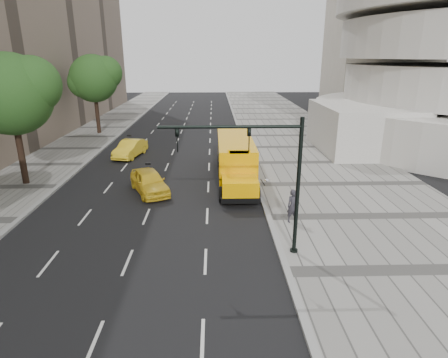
{
  "coord_description": "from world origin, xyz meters",
  "views": [
    {
      "loc": [
        2.93,
        -24.83,
        8.83
      ],
      "look_at": [
        3.5,
        -4.0,
        1.9
      ],
      "focal_mm": 30.0,
      "sensor_mm": 36.0,
      "label": 1
    }
  ],
  "objects_px": {
    "tree_b": "(12,94)",
    "school_bus": "(235,155)",
    "tree_c": "(94,78)",
    "traffic_signal": "(267,171)",
    "taxi_far": "(130,149)",
    "taxi_near": "(149,181)",
    "pedestrian": "(293,206)"
  },
  "relations": [
    {
      "from": "traffic_signal",
      "to": "tree_c",
      "type": "bearing_deg",
      "value": 118.86
    },
    {
      "from": "school_bus",
      "to": "traffic_signal",
      "type": "xyz_separation_m",
      "value": [
        0.69,
        -11.52,
        2.33
      ]
    },
    {
      "from": "taxi_near",
      "to": "pedestrian",
      "type": "bearing_deg",
      "value": -55.54
    },
    {
      "from": "taxi_near",
      "to": "taxi_far",
      "type": "distance_m",
      "value": 10.0
    },
    {
      "from": "taxi_far",
      "to": "pedestrian",
      "type": "xyz_separation_m",
      "value": [
        11.85,
        -14.69,
        0.32
      ]
    },
    {
      "from": "traffic_signal",
      "to": "taxi_far",
      "type": "bearing_deg",
      "value": 118.85
    },
    {
      "from": "tree_c",
      "to": "traffic_signal",
      "type": "height_order",
      "value": "tree_c"
    },
    {
      "from": "pedestrian",
      "to": "taxi_near",
      "type": "bearing_deg",
      "value": 136.83
    },
    {
      "from": "school_bus",
      "to": "taxi_near",
      "type": "distance_m",
      "value": 6.74
    },
    {
      "from": "tree_c",
      "to": "school_bus",
      "type": "distance_m",
      "value": 22.91
    },
    {
      "from": "tree_b",
      "to": "taxi_near",
      "type": "xyz_separation_m",
      "value": [
        8.97,
        -1.79,
        -5.61
      ]
    },
    {
      "from": "tree_b",
      "to": "tree_c",
      "type": "distance_m",
      "value": 18.05
    },
    {
      "from": "tree_b",
      "to": "tree_c",
      "type": "height_order",
      "value": "tree_b"
    },
    {
      "from": "taxi_far",
      "to": "pedestrian",
      "type": "relative_size",
      "value": 2.48
    },
    {
      "from": "tree_c",
      "to": "school_bus",
      "type": "height_order",
      "value": "tree_c"
    },
    {
      "from": "tree_c",
      "to": "taxi_near",
      "type": "distance_m",
      "value": 22.48
    },
    {
      "from": "tree_b",
      "to": "school_bus",
      "type": "height_order",
      "value": "tree_b"
    },
    {
      "from": "school_bus",
      "to": "taxi_near",
      "type": "relative_size",
      "value": 2.52
    },
    {
      "from": "taxi_near",
      "to": "taxi_far",
      "type": "height_order",
      "value": "taxi_near"
    },
    {
      "from": "tree_b",
      "to": "school_bus",
      "type": "relative_size",
      "value": 0.78
    },
    {
      "from": "tree_c",
      "to": "traffic_signal",
      "type": "relative_size",
      "value": 1.4
    },
    {
      "from": "tree_c",
      "to": "tree_b",
      "type": "bearing_deg",
      "value": -89.99
    },
    {
      "from": "tree_c",
      "to": "school_bus",
      "type": "xyz_separation_m",
      "value": [
        14.9,
        -16.78,
        -4.59
      ]
    },
    {
      "from": "school_bus",
      "to": "traffic_signal",
      "type": "height_order",
      "value": "traffic_signal"
    },
    {
      "from": "tree_c",
      "to": "pedestrian",
      "type": "relative_size",
      "value": 4.82
    },
    {
      "from": "tree_b",
      "to": "traffic_signal",
      "type": "height_order",
      "value": "tree_b"
    },
    {
      "from": "pedestrian",
      "to": "tree_c",
      "type": "bearing_deg",
      "value": 113.18
    },
    {
      "from": "school_bus",
      "to": "pedestrian",
      "type": "xyz_separation_m",
      "value": [
        2.67,
        -8.29,
        -0.69
      ]
    },
    {
      "from": "school_bus",
      "to": "traffic_signal",
      "type": "relative_size",
      "value": 1.81
    },
    {
      "from": "school_bus",
      "to": "pedestrian",
      "type": "relative_size",
      "value": 6.23
    },
    {
      "from": "taxi_far",
      "to": "traffic_signal",
      "type": "distance_m",
      "value": 20.72
    },
    {
      "from": "school_bus",
      "to": "taxi_far",
      "type": "xyz_separation_m",
      "value": [
        -9.18,
        6.4,
        -1.01
      ]
    }
  ]
}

